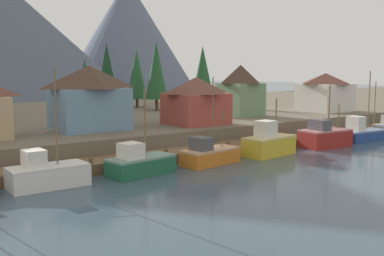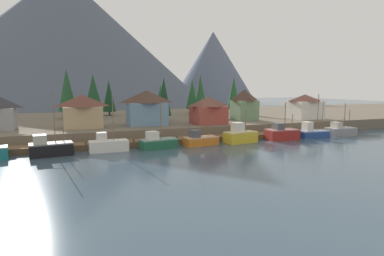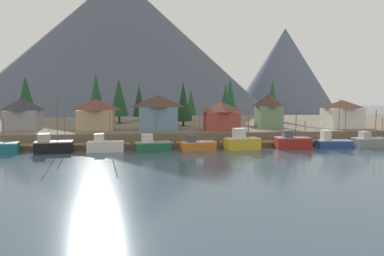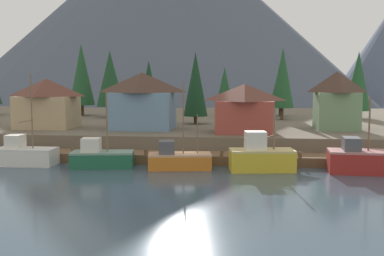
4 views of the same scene
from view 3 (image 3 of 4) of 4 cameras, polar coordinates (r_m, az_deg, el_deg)
The scene contains 28 objects.
ground_plane at distance 90.93m, azimuth -0.84°, elevation -1.57°, with size 400.00×400.00×1.00m, color #384C5B.
dock at distance 73.04m, azimuth 0.56°, elevation -2.47°, with size 80.00×4.00×1.60m.
shoreline_bank at distance 102.63m, azimuth -1.50°, elevation 0.20°, with size 400.00×56.00×2.50m, color #665B4C.
mountain_west_peak at distance 200.55m, azimuth -10.68°, elevation 12.12°, with size 151.22×151.22×68.98m, color #475160.
mountain_central_peak at distance 226.79m, azimuth 13.58°, elevation 8.41°, with size 57.51×57.51×46.46m, color slate.
fishing_boat_black at distance 70.39m, azimuth -20.01°, elevation -2.48°, with size 6.55×3.67×9.70m.
fishing_boat_white at distance 69.32m, azimuth -12.82°, elevation -2.52°, with size 6.28×2.87×9.57m.
fishing_boat_green at distance 68.51m, azimuth -5.89°, elevation -2.54°, with size 6.59×3.59×7.74m.
fishing_boat_orange at distance 69.09m, azimuth 0.75°, elevation -2.51°, with size 6.57×3.52×8.68m.
fishing_boat_yellow at distance 70.49m, azimuth 7.41°, elevation -2.10°, with size 6.58×3.65×6.25m.
fishing_boat_red at distance 73.42m, azimuth 14.64°, elevation -2.01°, with size 6.43×3.56×7.44m.
fishing_boat_blue at distance 76.94m, azimuth 20.12°, elevation -1.98°, with size 6.42×3.06×9.17m.
fishing_boat_grey at distance 80.41m, azimuth 24.94°, elevation -1.85°, with size 6.32×3.30×7.04m.
house_tan at distance 82.55m, azimuth -14.08°, elevation 2.00°, with size 7.65×6.12×6.55m.
house_green at distance 88.41m, azimuth 11.32°, elevation 2.58°, with size 5.44×5.88×7.52m.
house_blue at distance 81.84m, azimuth -5.08°, elevation 2.40°, with size 8.35×6.41×7.35m.
house_red at distance 80.75m, azimuth 4.39°, elevation 1.84°, with size 7.17×6.54×5.92m.
house_white at distance 92.19m, azimuth 21.40°, elevation 2.00°, with size 7.73×7.06×6.20m.
house_grey at distance 88.68m, azimuth -23.87°, elevation 1.98°, with size 6.95×6.23×6.72m.
conifer_near_left at distance 90.11m, azimuth -1.31°, elevation 3.96°, with size 3.53×3.53×10.40m.
conifer_near_right at distance 106.92m, azimuth -23.47°, elevation 4.38°, with size 5.14×5.14×11.99m.
conifer_mid_left at distance 108.03m, azimuth 11.83°, elevation 4.28°, with size 4.29×4.29×11.07m.
conifer_mid_right at distance 100.76m, azimuth 5.70°, elevation 4.61°, with size 3.72×3.72×11.54m.
conifer_back_left at distance 104.17m, azimuth -14.06°, elevation 4.83°, with size 4.49×4.49×12.75m.
conifer_back_right at distance 107.76m, azimuth 5.03°, elevation 4.24°, with size 3.74×3.74×10.33m.
conifer_centre at distance 106.19m, azimuth -0.17°, elevation 3.81°, with size 3.11×3.11×8.62m.
conifer_far_left at distance 100.10m, azimuth -10.79°, elevation 4.46°, with size 4.68×4.68×11.29m.
conifer_far_right at distance 108.71m, azimuth -7.86°, elevation 4.02°, with size 3.73×3.73×9.96m.
Camera 3 is at (-8.90, -69.83, 10.39)m, focal length 35.89 mm.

